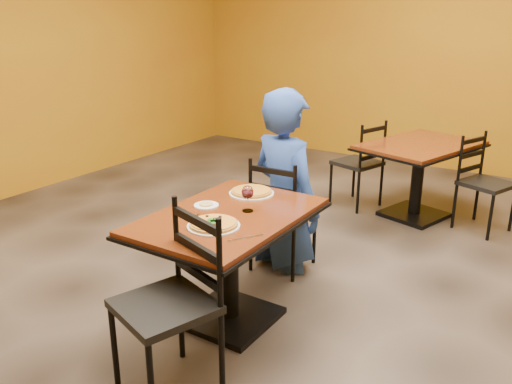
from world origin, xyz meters
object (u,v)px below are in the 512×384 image
Objects in this scene: table_main at (229,242)px; pizza_main at (214,223)px; diner at (286,179)px; plate_main at (214,226)px; wine_glass at (248,197)px; table_second at (419,163)px; chair_second_left at (357,163)px; chair_second_right at (487,184)px; chair_main_near at (165,307)px; plate_far at (251,193)px; side_plate at (206,205)px; chair_main_far at (283,213)px; pizza_far at (251,191)px.

table_main is 4.33× the size of pizza_main.
plate_main is (0.17, -1.15, 0.05)m from diner.
wine_glass reaches higher than table_main.
chair_second_left is at bearing 180.00° from table_second.
table_second is 2.80m from pizza_main.
chair_second_left is at bearing 111.15° from chair_second_right.
table_main is 0.75m from chair_main_near.
side_plate is (-0.11, -0.36, 0.00)m from plate_far.
chair_second_right is 5.56× the size of side_plate.
table_second is at bearing 81.82° from plate_main.
table_main is at bearing 115.25° from diner.
plate_far is 1.72× the size of wine_glass.
chair_second_left reaches higher than side_plate.
table_second is 4.86× the size of pizza_main.
side_plate is (-0.10, -0.83, 0.30)m from chair_main_far.
table_second is 1.51× the size of chair_second_left.
table_main and table_second have the same top height.
pizza_far reaches higher than side_plate.
pizza_far is (-0.14, 0.61, 0.02)m from plate_main.
table_second is at bearing 80.00° from table_main.
plate_far is 1.94× the size of side_plate.
chair_second_right is (0.96, 3.28, -0.06)m from chair_main_near.
chair_main_far is at bearing 91.49° from plate_far.
chair_main_far is 3.26× the size of pizza_far.
wine_glass is (0.20, -0.82, 0.13)m from diner.
table_second is 2.80m from plate_main.
table_second is 2.60m from side_plate.
diner is at bearing 85.08° from side_plate.
plate_far is 0.34m from wine_glass.
chair_main_near is (-0.32, -3.28, -0.05)m from table_second.
plate_main is 0.02m from pizza_main.
pizza_far is at bearing -104.05° from table_second.
table_second is 2.22m from pizza_far.
table_second is 7.66× the size of wine_glass.
table_main is at bearing -124.68° from wine_glass.
chair_second_right is 2.96m from plate_main.
plate_main is (-0.40, -2.76, 0.20)m from table_second.
pizza_main is at bearing -77.16° from pizza_far.
chair_second_left is (-0.08, 1.68, -0.00)m from chair_main_far.
chair_second_right is 2.03m from diner.
plate_far is (-0.14, 0.61, -0.02)m from pizza_main.
table_second is 1.55× the size of chair_second_right.
wine_glass is at bearing 86.09° from pizza_main.
wine_glass is at bearing 86.09° from plate_main.
chair_second_right is at bearing 92.07° from chair_main_near.
chair_main_near is 3.23× the size of plate_far.
plate_main is 0.34m from wine_glass.
pizza_main is (0.17, -1.15, 0.06)m from diner.
pizza_main is at bearing -93.91° from wine_glass.
chair_main_near is at bearing -79.33° from plate_far.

